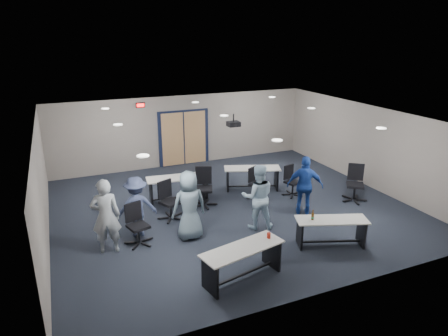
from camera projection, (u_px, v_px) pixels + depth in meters
name	position (u px, v px, depth m)	size (l,w,h in m)	color
floor	(231.00, 207.00, 11.89)	(10.00, 10.00, 0.00)	black
back_wall	(183.00, 131.00, 15.37)	(10.00, 0.04, 2.70)	gray
front_wall	(328.00, 233.00, 7.54)	(10.00, 0.04, 2.70)	gray
left_wall	(41.00, 190.00, 9.60)	(0.04, 9.00, 2.70)	gray
right_wall	(367.00, 146.00, 13.32)	(0.04, 9.00, 2.70)	gray
ceiling	(231.00, 118.00, 11.02)	(10.00, 9.00, 0.04)	silver
double_door	(184.00, 138.00, 15.44)	(2.00, 0.07, 2.20)	black
exit_sign	(140.00, 105.00, 14.38)	(0.32, 0.07, 0.18)	black
ceiling_projector	(234.00, 124.00, 11.66)	(0.35, 0.32, 0.37)	black
ceiling_can_lights	(228.00, 117.00, 11.25)	(6.24, 5.74, 0.02)	white
table_front_left	(243.00, 257.00, 8.28)	(1.92, 0.99, 0.86)	beige
table_front_right	(331.00, 227.00, 9.63)	(1.80, 1.13, 0.95)	beige
table_back_left	(178.00, 184.00, 12.21)	(1.95, 0.83, 0.77)	beige
table_back_right	(252.00, 175.00, 13.12)	(1.92, 1.21, 0.74)	beige
chair_back_a	(170.00, 201.00, 10.98)	(0.68, 0.68, 1.09)	black
chair_back_b	(204.00, 188.00, 11.82)	(0.73, 0.73, 1.16)	black
chair_back_c	(258.00, 184.00, 12.36)	(0.63, 0.63, 1.00)	black
chair_back_d	(293.00, 181.00, 12.59)	(0.61, 0.61, 0.98)	black
chair_loose_left	(138.00, 225.00, 9.67)	(0.65, 0.65, 1.03)	black
chair_loose_right	(355.00, 184.00, 12.16)	(0.71, 0.71, 1.13)	black
person_gray	(106.00, 216.00, 9.21)	(0.67, 0.44, 1.83)	#9BA3A9
person_plaid	(189.00, 205.00, 9.86)	(0.86, 0.56, 1.77)	slate
person_lightblue	(258.00, 197.00, 10.39)	(0.85, 0.67, 1.76)	#AACAE1
person_navy	(305.00, 186.00, 11.21)	(1.00, 0.42, 1.71)	navy
person_back	(137.00, 207.00, 10.02)	(1.02, 0.58, 1.58)	#3E4A71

